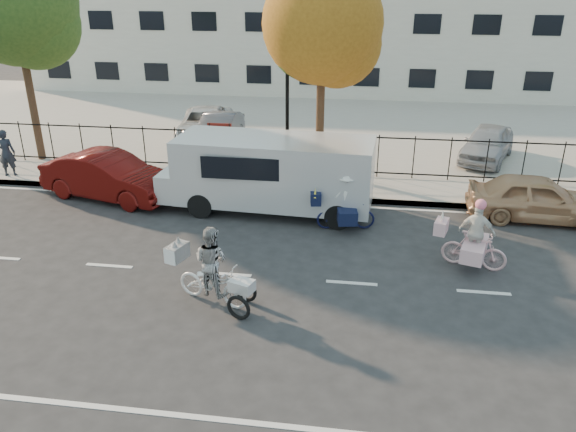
% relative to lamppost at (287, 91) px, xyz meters
% --- Properties ---
extents(ground, '(120.00, 120.00, 0.00)m').
position_rel_lamppost_xyz_m(ground, '(-0.50, -6.80, -3.11)').
color(ground, '#333334').
extents(road_markings, '(60.00, 9.52, 0.01)m').
position_rel_lamppost_xyz_m(road_markings, '(-0.50, -6.80, -3.11)').
color(road_markings, silver).
rests_on(road_markings, ground).
extents(curb, '(60.00, 0.10, 0.15)m').
position_rel_lamppost_xyz_m(curb, '(-0.50, -1.75, -3.04)').
color(curb, '#A8A399').
rests_on(curb, ground).
extents(sidewalk, '(60.00, 2.20, 0.15)m').
position_rel_lamppost_xyz_m(sidewalk, '(-0.50, -0.70, -3.04)').
color(sidewalk, '#A8A399').
rests_on(sidewalk, ground).
extents(parking_lot, '(60.00, 15.60, 0.15)m').
position_rel_lamppost_xyz_m(parking_lot, '(-0.50, 8.20, -3.04)').
color(parking_lot, '#A8A399').
rests_on(parking_lot, ground).
extents(iron_fence, '(58.00, 0.06, 1.50)m').
position_rel_lamppost_xyz_m(iron_fence, '(-0.50, 0.40, -2.21)').
color(iron_fence, black).
rests_on(iron_fence, sidewalk).
extents(building, '(34.00, 10.00, 6.00)m').
position_rel_lamppost_xyz_m(building, '(-0.50, 18.20, -0.11)').
color(building, silver).
rests_on(building, ground).
extents(lamppost, '(0.36, 0.36, 4.33)m').
position_rel_lamppost_xyz_m(lamppost, '(0.00, 0.00, 0.00)').
color(lamppost, black).
rests_on(lamppost, sidewalk).
extents(street_sign, '(0.85, 0.06, 1.80)m').
position_rel_lamppost_xyz_m(street_sign, '(-2.35, 0.00, -1.70)').
color(street_sign, black).
rests_on(street_sign, sidewalk).
extents(zebra_trike, '(2.10, 1.35, 1.81)m').
position_rel_lamppost_xyz_m(zebra_trike, '(-0.50, -8.02, -2.41)').
color(zebra_trike, white).
rests_on(zebra_trike, ground).
extents(unicorn_bike, '(1.83, 1.32, 1.80)m').
position_rel_lamppost_xyz_m(unicorn_bike, '(5.39, -5.58, -2.44)').
color(unicorn_bike, '#FCC0C3').
rests_on(unicorn_bike, ground).
extents(bull_bike, '(1.89, 1.31, 1.72)m').
position_rel_lamppost_xyz_m(bull_bike, '(2.18, -3.75, -2.43)').
color(bull_bike, '#111338').
rests_on(bull_bike, ground).
extents(white_van, '(6.44, 2.49, 2.25)m').
position_rel_lamppost_xyz_m(white_van, '(-0.11, -2.71, -1.87)').
color(white_van, silver).
rests_on(white_van, ground).
extents(red_sedan, '(4.69, 2.67, 1.46)m').
position_rel_lamppost_xyz_m(red_sedan, '(-5.39, -2.44, -2.38)').
color(red_sedan, '#510B09').
rests_on(red_sedan, ground).
extents(gold_sedan, '(4.02, 1.82, 1.34)m').
position_rel_lamppost_xyz_m(gold_sedan, '(7.68, -2.31, -2.44)').
color(gold_sedan, tan).
rests_on(gold_sedan, ground).
extents(pedestrian, '(0.68, 0.53, 1.64)m').
position_rel_lamppost_xyz_m(pedestrian, '(-9.63, -1.27, -2.14)').
color(pedestrian, black).
rests_on(pedestrian, sidewalk).
extents(lot_car_b, '(2.81, 4.88, 1.28)m').
position_rel_lamppost_xyz_m(lot_car_b, '(-4.10, 4.20, -2.32)').
color(lot_car_b, silver).
rests_on(lot_car_b, parking_lot).
extents(lot_car_c, '(1.35, 3.80, 1.25)m').
position_rel_lamppost_xyz_m(lot_car_c, '(-3.31, 3.45, -2.34)').
color(lot_car_c, '#53545C').
rests_on(lot_car_c, parking_lot).
extents(lot_car_d, '(2.79, 4.09, 1.29)m').
position_rel_lamppost_xyz_m(lot_car_d, '(7.18, 2.92, -2.32)').
color(lot_car_d, '#A6A8AE').
rests_on(lot_car_d, parking_lot).
extents(tree_west, '(4.32, 4.32, 7.92)m').
position_rel_lamppost_xyz_m(tree_west, '(-9.43, 0.76, 2.43)').
color(tree_west, '#442D1D').
rests_on(tree_west, ground).
extents(tree_mid, '(3.90, 3.90, 7.16)m').
position_rel_lamppost_xyz_m(tree_mid, '(1.20, 0.56, 1.90)').
color(tree_mid, '#442D1D').
rests_on(tree_mid, ground).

